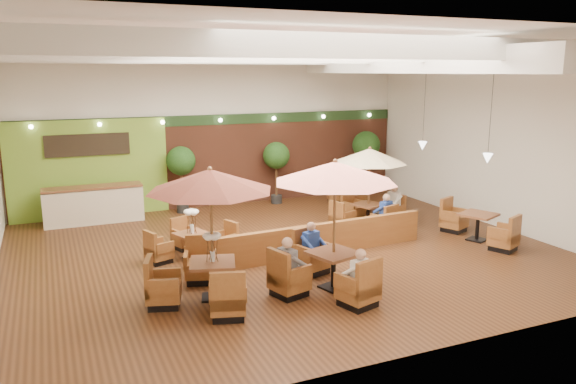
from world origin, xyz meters
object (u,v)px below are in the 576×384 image
diner_4 (393,200)px  table_0 (207,206)px  topiary_1 (276,158)px  diner_2 (289,261)px  table_1 (332,197)px  table_2 (369,172)px  topiary_0 (181,163)px  table_4 (477,227)px  table_5 (347,199)px  table_3 (192,243)px  diner_1 (312,242)px  diner_0 (358,271)px  service_counter (94,205)px  topiary_2 (366,148)px  booth_divider (323,239)px  diner_3 (385,209)px

diner_4 → table_0: bearing=102.6°
topiary_1 → diner_2: bearing=-110.5°
table_1 → diner_2: table_1 is taller
table_2 → table_0: bearing=-168.0°
topiary_0 → diner_2: size_ratio=2.67×
table_4 → table_5: table_4 is taller
table_1 → table_3: 4.29m
table_3 → diner_4: bearing=-12.5°
table_2 → diner_1: 4.64m
table_2 → diner_0: bearing=-141.9°
service_counter → table_4: bearing=-32.9°
topiary_0 → topiary_2: topiary_2 is taller
topiary_0 → table_3: bearing=-100.1°
topiary_1 → topiary_2: bearing=-0.0°
booth_divider → topiary_2: 7.77m
service_counter → diner_1: 8.11m
table_3 → diner_2: size_ratio=2.86×
table_4 → topiary_1: bearing=94.9°
service_counter → table_5: (8.34, -1.42, -0.26)m
diner_0 → diner_1: (0.00, 2.13, 0.00)m
booth_divider → diner_1: size_ratio=7.83×
table_5 → diner_3: 3.37m
service_counter → diner_2: diner_2 is taller
table_4 → table_5: bearing=83.4°
table_5 → diner_0: (-3.98, -7.54, 0.43)m
table_5 → diner_2: 8.22m
table_1 → table_5: table_1 is taller
service_counter → diner_4: bearing=-23.8°
table_0 → topiary_2: 11.30m
table_4 → diner_0: 6.05m
table_0 → diner_2: (1.60, -0.50, -1.23)m
service_counter → topiary_0: topiary_0 is taller
booth_divider → diner_1: bearing=-131.4°
service_counter → table_2: table_2 is taller
service_counter → diner_0: 9.97m
topiary_1 → diner_2: size_ratio=2.64×
topiary_0 → topiary_1: topiary_0 is taller
booth_divider → topiary_1: bearing=75.7°
table_1 → diner_0: table_1 is taller
topiary_0 → table_2: bearing=-39.5°
diner_3 → table_1: bearing=-158.9°
table_3 → topiary_0: bearing=60.0°
diner_4 → diner_2: bearing=112.7°
table_2 → diner_1: bearing=-156.8°
topiary_2 → diner_3: (-2.32, -4.92, -1.10)m
table_3 → diner_4: table_3 is taller
booth_divider → diner_1: (-0.86, -1.12, 0.33)m
diner_1 → diner_4: diner_1 is taller
topiary_2 → table_0: bearing=-137.7°
topiary_0 → diner_2: topiary_0 is taller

